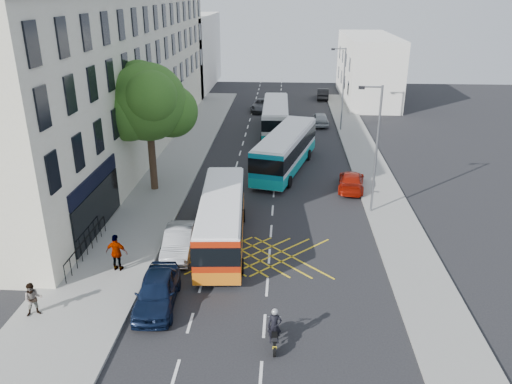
# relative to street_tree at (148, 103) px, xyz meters

# --- Properties ---
(ground) EXTENTS (120.00, 120.00, 0.00)m
(ground) POSITION_rel_street_tree_xyz_m (8.51, -14.97, -6.29)
(ground) COLOR black
(ground) RESTS_ON ground
(pavement_left) EXTENTS (5.00, 70.00, 0.15)m
(pavement_left) POSITION_rel_street_tree_xyz_m (0.01, 0.03, -6.22)
(pavement_left) COLOR gray
(pavement_left) RESTS_ON ground
(pavement_right) EXTENTS (3.00, 70.00, 0.15)m
(pavement_right) POSITION_rel_street_tree_xyz_m (16.01, 0.03, -6.22)
(pavement_right) COLOR gray
(pavement_right) RESTS_ON ground
(terrace_main) EXTENTS (8.30, 45.00, 13.50)m
(terrace_main) POSITION_rel_street_tree_xyz_m (-5.49, 9.52, 0.46)
(terrace_main) COLOR beige
(terrace_main) RESTS_ON ground
(terrace_far) EXTENTS (8.00, 20.00, 10.00)m
(terrace_far) POSITION_rel_street_tree_xyz_m (-5.49, 40.03, -1.29)
(terrace_far) COLOR silver
(terrace_far) RESTS_ON ground
(building_right) EXTENTS (6.00, 18.00, 8.00)m
(building_right) POSITION_rel_street_tree_xyz_m (19.51, 33.03, -2.29)
(building_right) COLOR silver
(building_right) RESTS_ON ground
(street_tree) EXTENTS (6.30, 5.70, 8.80)m
(street_tree) POSITION_rel_street_tree_xyz_m (0.00, 0.00, 0.00)
(street_tree) COLOR #382619
(street_tree) RESTS_ON pavement_left
(lamp_near) EXTENTS (1.45, 0.15, 8.00)m
(lamp_near) POSITION_rel_street_tree_xyz_m (14.71, -2.97, -1.68)
(lamp_near) COLOR slate
(lamp_near) RESTS_ON pavement_right
(lamp_far) EXTENTS (1.45, 0.15, 8.00)m
(lamp_far) POSITION_rel_street_tree_xyz_m (14.71, 17.03, -1.68)
(lamp_far) COLOR slate
(lamp_far) RESTS_ON pavement_right
(railings) EXTENTS (0.08, 5.60, 1.14)m
(railings) POSITION_rel_street_tree_xyz_m (-1.19, -9.67, -5.57)
(railings) COLOR black
(railings) RESTS_ON pavement_left
(bus_near) EXTENTS (3.01, 10.11, 2.80)m
(bus_near) POSITION_rel_street_tree_xyz_m (5.80, -7.57, -4.82)
(bus_near) COLOR silver
(bus_near) RESTS_ON ground
(bus_mid) EXTENTS (5.16, 11.24, 3.08)m
(bus_mid) POSITION_rel_street_tree_xyz_m (9.27, 4.94, -4.67)
(bus_mid) COLOR silver
(bus_mid) RESTS_ON ground
(bus_far) EXTENTS (2.75, 10.59, 2.97)m
(bus_far) POSITION_rel_street_tree_xyz_m (8.22, 16.13, -4.73)
(bus_far) COLOR silver
(bus_far) RESTS_ON ground
(motorbike) EXTENTS (0.59, 1.95, 1.73)m
(motorbike) POSITION_rel_street_tree_xyz_m (8.96, -16.14, -5.48)
(motorbike) COLOR black
(motorbike) RESTS_ON ground
(parked_car_blue) EXTENTS (2.06, 4.47, 1.48)m
(parked_car_blue) POSITION_rel_street_tree_xyz_m (3.61, -13.75, -5.55)
(parked_car_blue) COLOR black
(parked_car_blue) RESTS_ON ground
(parked_car_silver) EXTENTS (1.71, 4.28, 1.38)m
(parked_car_silver) POSITION_rel_street_tree_xyz_m (3.61, -8.90, -5.60)
(parked_car_silver) COLOR #9EA1A5
(parked_car_silver) RESTS_ON ground
(red_hatchback) EXTENTS (2.31, 4.51, 1.25)m
(red_hatchback) POSITION_rel_street_tree_xyz_m (14.01, 1.09, -5.66)
(red_hatchback) COLOR #9F1506
(red_hatchback) RESTS_ON ground
(distant_car_grey) EXTENTS (2.72, 5.09, 1.36)m
(distant_car_grey) POSITION_rel_street_tree_xyz_m (6.43, 25.50, -5.61)
(distant_car_grey) COLOR #3E3F45
(distant_car_grey) RESTS_ON ground
(distant_car_silver) EXTENTS (1.76, 4.07, 1.37)m
(distant_car_silver) POSITION_rel_street_tree_xyz_m (12.85, 19.18, -5.61)
(distant_car_silver) COLOR #A0A4A7
(distant_car_silver) RESTS_ON ground
(distant_car_dark) EXTENTS (1.70, 4.24, 1.37)m
(distant_car_dark) POSITION_rel_street_tree_xyz_m (14.01, 32.85, -5.61)
(distant_car_dark) COLOR black
(distant_car_dark) RESTS_ON ground
(pedestrian_near) EXTENTS (0.94, 0.85, 1.57)m
(pedestrian_near) POSITION_rel_street_tree_xyz_m (-1.48, -14.98, -5.36)
(pedestrian_near) COLOR gray
(pedestrian_near) RESTS_ON pavement_left
(pedestrian_far) EXTENTS (1.20, 0.62, 1.96)m
(pedestrian_far) POSITION_rel_street_tree_xyz_m (0.94, -11.06, -5.16)
(pedestrian_far) COLOR gray
(pedestrian_far) RESTS_ON pavement_left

